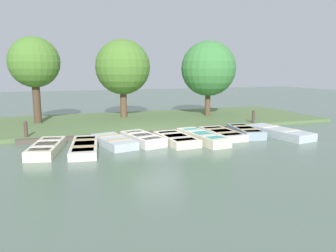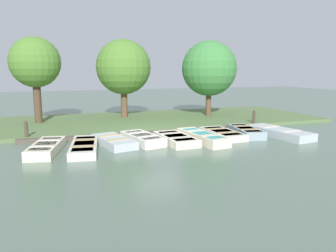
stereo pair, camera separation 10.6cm
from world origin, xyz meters
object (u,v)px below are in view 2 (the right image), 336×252
at_px(rowboat_7, 246,131).
at_px(mooring_post_far, 254,118).
at_px(rowboat_0, 46,148).
at_px(mooring_post_near, 26,131).
at_px(rowboat_8, 279,132).
at_px(park_tree_left, 123,67).
at_px(rowboat_3, 142,139).
at_px(park_tree_far_left, 35,63).
at_px(rowboat_2, 114,141).
at_px(rowboat_1, 84,147).
at_px(rowboat_4, 176,139).
at_px(rowboat_5, 202,137).
at_px(park_tree_center, 209,69).
at_px(rowboat_6, 222,134).

height_order(rowboat_7, mooring_post_far, mooring_post_far).
height_order(rowboat_0, mooring_post_near, mooring_post_near).
xyz_separation_m(rowboat_8, park_tree_left, (-8.00, -6.21, 3.27)).
height_order(rowboat_8, park_tree_left, park_tree_left).
bearing_deg(rowboat_3, rowboat_7, 77.85).
height_order(mooring_post_near, park_tree_far_left, park_tree_far_left).
bearing_deg(park_tree_left, rowboat_2, -15.39).
bearing_deg(rowboat_2, rowboat_1, -80.85).
bearing_deg(rowboat_4, mooring_post_near, -115.62).
distance_m(rowboat_1, rowboat_3, 2.70).
height_order(rowboat_4, park_tree_far_left, park_tree_far_left).
bearing_deg(rowboat_8, park_tree_left, -150.89).
bearing_deg(rowboat_3, rowboat_5, 65.54).
bearing_deg(rowboat_7, rowboat_8, 73.27).
xyz_separation_m(rowboat_3, park_tree_left, (-7.24, 0.69, 3.26)).
xyz_separation_m(rowboat_1, park_tree_center, (-6.61, 8.94, 3.21)).
bearing_deg(mooring_post_near, rowboat_8, 75.70).
relative_size(rowboat_2, mooring_post_near, 3.02).
relative_size(rowboat_8, park_tree_center, 0.71).
bearing_deg(rowboat_6, mooring_post_near, -104.16).
relative_size(mooring_post_far, park_tree_left, 0.18).
height_order(rowboat_6, park_tree_far_left, park_tree_far_left).
distance_m(rowboat_3, mooring_post_far, 7.79).
bearing_deg(rowboat_0, rowboat_8, 100.78).
bearing_deg(rowboat_2, rowboat_8, 72.33).
bearing_deg(park_tree_left, park_tree_center, 78.01).
height_order(rowboat_8, mooring_post_near, mooring_post_near).
relative_size(rowboat_7, park_tree_far_left, 0.55).
bearing_deg(rowboat_8, rowboat_4, -102.39).
height_order(rowboat_4, park_tree_center, park_tree_center).
height_order(rowboat_0, rowboat_1, rowboat_0).
relative_size(rowboat_3, mooring_post_far, 2.95).
height_order(rowboat_8, park_tree_far_left, park_tree_far_left).
bearing_deg(rowboat_5, park_tree_left, -171.38).
height_order(rowboat_3, park_tree_far_left, park_tree_far_left).
distance_m(rowboat_0, rowboat_5, 6.83).
height_order(rowboat_7, park_tree_center, park_tree_center).
distance_m(rowboat_1, rowboat_8, 9.54).
bearing_deg(rowboat_5, rowboat_1, -96.34).
bearing_deg(mooring_post_near, mooring_post_far, 90.00).
bearing_deg(rowboat_8, rowboat_2, -103.77).
xyz_separation_m(park_tree_left, park_tree_center, (1.19, 5.61, -0.09)).
distance_m(rowboat_7, mooring_post_far, 3.08).
height_order(rowboat_0, mooring_post_far, mooring_post_far).
height_order(rowboat_4, rowboat_8, rowboat_8).
bearing_deg(mooring_post_near, rowboat_2, 58.07).
height_order(rowboat_7, park_tree_far_left, park_tree_far_left).
distance_m(park_tree_left, park_tree_center, 5.74).
distance_m(rowboat_1, rowboat_5, 5.35).
xyz_separation_m(rowboat_5, rowboat_6, (-0.63, 1.38, -0.04)).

